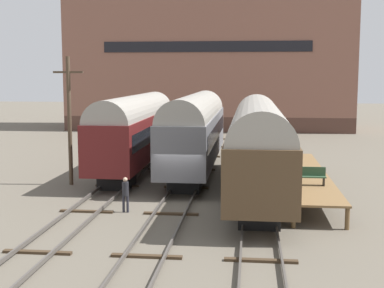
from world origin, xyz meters
name	(u,v)px	position (x,y,z in m)	size (l,w,h in m)	color
ground_plane	(179,200)	(0.00, 0.00, 0.00)	(200.00, 200.00, 0.00)	#60594C
track_left	(104,196)	(-4.10, 0.00, 0.14)	(2.60, 60.00, 0.26)	#4C4742
track_middle	(179,197)	(0.00, 0.00, 0.14)	(2.60, 60.00, 0.26)	#4C4742
track_right	(258,199)	(4.10, 0.00, 0.14)	(2.60, 60.00, 0.26)	#4C4742
train_car_brown	(258,141)	(4.10, 2.04, 2.94)	(3.09, 18.69, 5.20)	black
train_car_maroon	(135,128)	(-4.10, 8.13, 2.97)	(2.85, 15.88, 5.20)	black
train_car_grey	(195,128)	(0.00, 8.16, 3.03)	(2.92, 17.18, 5.30)	black
station_platform	(304,174)	(6.70, 2.88, 0.98)	(2.56, 15.25, 1.05)	brown
bench	(312,175)	(6.76, -0.43, 1.54)	(1.40, 0.40, 0.91)	#2D4C33
person_worker	(125,191)	(-2.24, -2.78, 1.03)	(0.32, 0.32, 1.71)	#282833
utility_pole	(69,119)	(-7.00, 3.29, 3.98)	(1.80, 0.24, 7.64)	#473828
warehouse_building	(210,56)	(-1.39, 38.90, 8.84)	(33.64, 10.78, 17.67)	#4F342A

